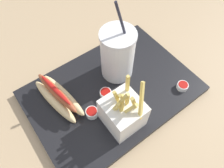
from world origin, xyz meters
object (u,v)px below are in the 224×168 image
Objects in this scene: fries_basket at (123,113)px; ketchup_cup_1 at (183,86)px; ketchup_cup_2 at (92,113)px; ketchup_cup_3 at (106,93)px; soda_cup at (117,54)px; hot_dog_1 at (58,97)px.

ketchup_cup_1 is (0.21, -0.02, -0.04)m from fries_basket.
ketchup_cup_2 is 0.07m from ketchup_cup_3.
ketchup_cup_3 is at bearing 150.21° from ketchup_cup_1.
ketchup_cup_1 is 0.27m from ketchup_cup_2.
fries_basket is 0.21m from ketchup_cup_1.
soda_cup is 0.18m from ketchup_cup_2.
hot_dog_1 is 5.51× the size of ketchup_cup_3.
ketchup_cup_2 is 1.00× the size of ketchup_cup_3.
hot_dog_1 is 0.13m from ketchup_cup_3.
soda_cup is 7.39× the size of ketchup_cup_3.
soda_cup reaches higher than fries_basket.
hot_dog_1 reaches higher than ketchup_cup_2.
ketchup_cup_2 is (0.05, -0.09, -0.01)m from hot_dog_1.
fries_basket is 0.10m from ketchup_cup_3.
ketchup_cup_2 is (-0.14, -0.08, -0.07)m from soda_cup.
hot_dog_1 reaches higher than ketchup_cup_3.
soda_cup is at bearing 28.11° from ketchup_cup_2.
hot_dog_1 is (-0.11, 0.15, -0.02)m from fries_basket.
fries_basket is at bearing -122.40° from soda_cup.
ketchup_cup_1 is at bearing -29.19° from hot_dog_1.
fries_basket is 4.82× the size of ketchup_cup_2.
hot_dog_1 is at bearing 176.65° from soda_cup.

